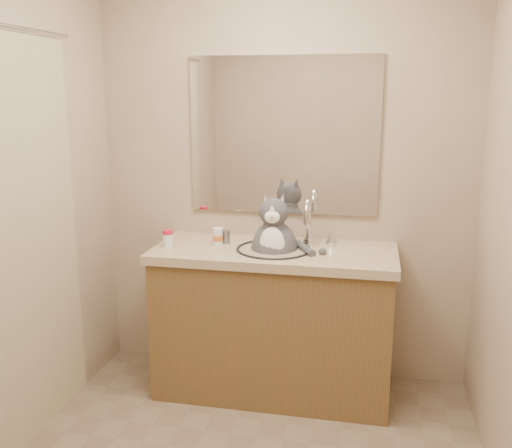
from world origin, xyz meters
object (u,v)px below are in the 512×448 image
at_px(cat, 274,247).
at_px(pill_bottle_redcap, 168,238).
at_px(pill_bottle_orange, 218,237).
at_px(grey_canister, 226,237).

bearing_deg(cat, pill_bottle_redcap, -174.22).
bearing_deg(pill_bottle_orange, cat, -3.07).
bearing_deg(pill_bottle_redcap, cat, 8.33).
distance_m(pill_bottle_redcap, grey_canister, 0.33).
bearing_deg(pill_bottle_orange, pill_bottle_redcap, -158.26).
xyz_separation_m(pill_bottle_redcap, grey_canister, (0.30, 0.15, -0.01)).
height_order(pill_bottle_redcap, grey_canister, pill_bottle_redcap).
distance_m(pill_bottle_redcap, pill_bottle_orange, 0.28).
relative_size(cat, pill_bottle_redcap, 5.42).
height_order(pill_bottle_redcap, pill_bottle_orange, same).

